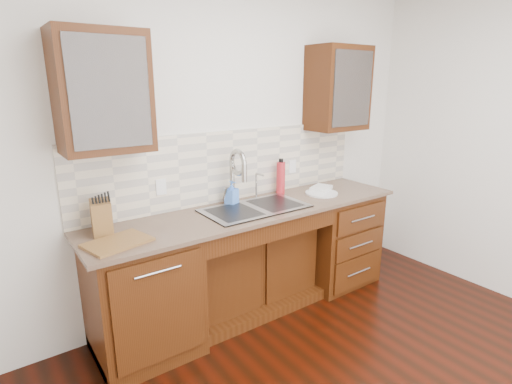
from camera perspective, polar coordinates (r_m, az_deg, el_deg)
wall_back at (r=3.40m, az=-3.93°, el=6.36°), size 4.00×0.10×2.70m
base_cabinet_left at (r=3.00m, az=-15.88°, el=-14.00°), size 0.70×0.62×0.88m
base_cabinet_center at (r=3.49m, az=-1.26°, el=-10.66°), size 1.20×0.44×0.70m
base_cabinet_right at (r=3.96m, az=11.00°, el=-6.25°), size 0.70×0.62×0.88m
countertop at (r=3.20m, az=-0.26°, el=-2.57°), size 2.70×0.65×0.03m
backsplash at (r=3.38m, az=-3.34°, el=3.80°), size 2.70×0.02×0.59m
sink at (r=3.21m, az=-0.10°, el=-3.83°), size 0.84×0.46×0.19m
faucet at (r=3.28m, az=-3.43°, el=1.74°), size 0.04×0.04×0.40m
filter_tap at (r=3.44m, az=0.03°, el=1.06°), size 0.02×0.02×0.24m
upper_cabinet_left at (r=2.74m, az=-21.12°, el=13.15°), size 0.55×0.34×0.75m
upper_cabinet_right at (r=3.85m, az=11.61°, el=14.27°), size 0.55×0.34×0.75m
outlet_left at (r=3.10m, az=-13.42°, el=0.70°), size 0.08×0.01×0.12m
outlet_right at (r=3.76m, az=5.21°, el=3.66°), size 0.08×0.01×0.12m
soap_bottle at (r=3.28m, az=-3.50°, el=-0.12°), size 0.11×0.11×0.19m
water_bottle at (r=3.58m, az=3.55°, el=2.01°), size 0.10×0.10×0.29m
plate at (r=3.64m, az=9.34°, el=-0.16°), size 0.38×0.38×0.02m
dish_towel at (r=3.72m, az=9.30°, el=0.56°), size 0.24×0.21×0.03m
knife_block at (r=2.84m, az=-21.22°, el=-3.39°), size 0.16×0.22×0.22m
cutting_board at (r=2.66m, az=-19.17°, el=-6.82°), size 0.43×0.35×0.02m
cup_left_a at (r=2.71m, az=-23.60°, el=11.89°), size 0.16×0.16×0.11m
cup_left_b at (r=2.77m, az=-18.89°, el=12.27°), size 0.12×0.12×0.10m
cup_right_a at (r=3.75m, az=10.07°, el=13.46°), size 0.14×0.14×0.09m
cup_right_b at (r=3.91m, az=12.33°, el=13.53°), size 0.11×0.11×0.10m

